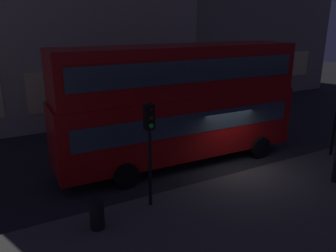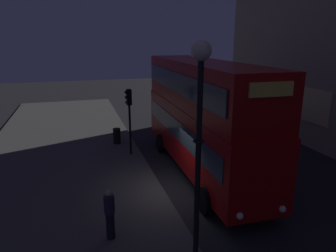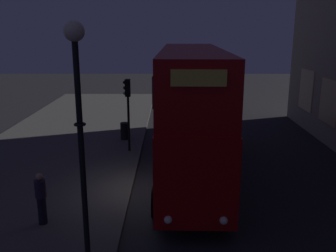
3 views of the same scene
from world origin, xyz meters
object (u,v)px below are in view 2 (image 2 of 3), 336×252
double_decker_bus (201,111)px  pedestrian (110,214)px  street_lamp (199,123)px  litter_bin (117,136)px  traffic_light_near_kerb (129,108)px

double_decker_bus → pedestrian: size_ratio=6.63×
street_lamp → litter_bin: street_lamp is taller
double_decker_bus → traffic_light_near_kerb: size_ratio=3.10×
double_decker_bus → traffic_light_near_kerb: 4.17m
pedestrian → litter_bin: size_ratio=1.81×
street_lamp → traffic_light_near_kerb: bearing=-179.9°
street_lamp → litter_bin: (-11.85, -0.48, -3.85)m
traffic_light_near_kerb → double_decker_bus: bearing=44.2°
double_decker_bus → street_lamp: street_lamp is taller
double_decker_bus → pedestrian: bearing=-46.5°
traffic_light_near_kerb → pedestrian: bearing=-16.2°
traffic_light_near_kerb → pedestrian: size_ratio=2.14×
traffic_light_near_kerb → litter_bin: bearing=-168.6°
traffic_light_near_kerb → street_lamp: size_ratio=0.59×
double_decker_bus → traffic_light_near_kerb: (-2.92, -2.97, -0.26)m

